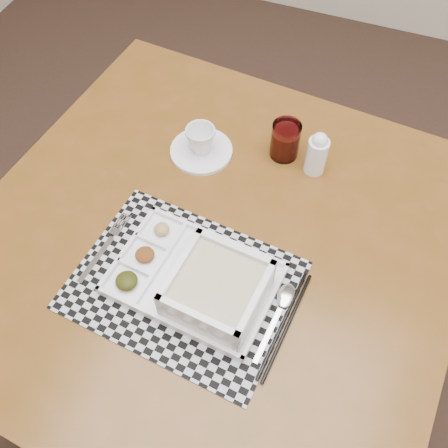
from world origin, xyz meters
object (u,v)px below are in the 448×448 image
(cup, at_px, (201,140))
(serving_tray, at_px, (209,287))
(juice_glass, at_px, (285,141))
(creamer_bottle, at_px, (317,153))
(dining_table, at_px, (213,256))

(cup, bearing_deg, serving_tray, -54.01)
(serving_tray, relative_size, juice_glass, 3.66)
(creamer_bottle, bearing_deg, dining_table, -120.06)
(cup, height_order, creamer_bottle, creamer_bottle)
(dining_table, distance_m, cup, 0.27)
(cup, xyz_separation_m, juice_glass, (0.19, 0.07, -0.00))
(serving_tray, bearing_deg, creamer_bottle, 74.69)
(juice_glass, bearing_deg, cup, -160.39)
(serving_tray, xyz_separation_m, cup, (-0.16, 0.35, 0.01))
(dining_table, height_order, serving_tray, serving_tray)
(serving_tray, bearing_deg, cup, 114.76)
(dining_table, bearing_deg, creamer_bottle, 59.94)
(dining_table, relative_size, creamer_bottle, 9.64)
(serving_tray, xyz_separation_m, creamer_bottle, (0.11, 0.39, 0.02))
(cup, bearing_deg, creamer_bottle, 20.73)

